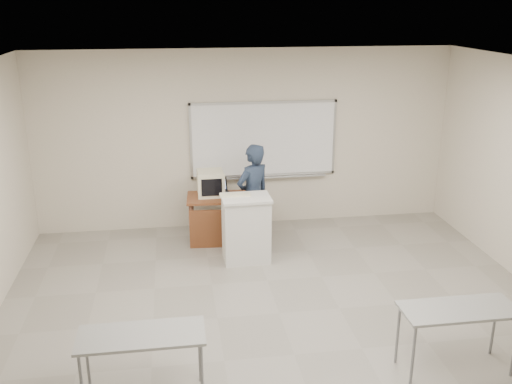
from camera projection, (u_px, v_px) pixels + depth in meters
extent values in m
cube|color=gray|center=(294.00, 355.00, 6.29)|extent=(7.00, 8.00, 0.01)
cube|color=white|center=(264.00, 139.00, 9.58)|extent=(2.40, 0.03, 1.20)
cube|color=#B7BABC|center=(264.00, 103.00, 9.38)|extent=(2.48, 0.04, 0.04)
cube|color=#B7BABC|center=(264.00, 175.00, 9.77)|extent=(2.48, 0.04, 0.04)
cube|color=#B7BABC|center=(191.00, 142.00, 9.40)|extent=(0.04, 0.04, 1.28)
cube|color=#B7BABC|center=(334.00, 137.00, 9.75)|extent=(0.04, 0.04, 1.28)
cube|color=#B7BABC|center=(264.00, 178.00, 9.74)|extent=(2.16, 0.07, 0.02)
cube|color=gray|center=(141.00, 335.00, 5.37)|extent=(1.20, 0.50, 0.03)
cylinder|color=slate|center=(202.00, 376.00, 5.38)|extent=(0.03, 0.03, 0.70)
cylinder|color=slate|center=(87.00, 361.00, 5.60)|extent=(0.03, 0.03, 0.70)
cylinder|color=slate|center=(200.00, 351.00, 5.75)|extent=(0.03, 0.03, 0.70)
cube|color=gray|center=(459.00, 309.00, 5.82)|extent=(1.20, 0.50, 0.03)
cylinder|color=slate|center=(413.00, 356.00, 5.67)|extent=(0.03, 0.03, 0.70)
cylinder|color=slate|center=(398.00, 334.00, 6.05)|extent=(0.03, 0.03, 0.70)
cylinder|color=slate|center=(494.00, 326.00, 6.20)|extent=(0.03, 0.03, 0.70)
cube|color=brown|center=(227.00, 197.00, 9.10)|extent=(1.27, 0.63, 0.04)
cube|color=brown|center=(229.00, 228.00, 8.95)|extent=(1.21, 0.03, 0.63)
cylinder|color=#513022|center=(192.00, 227.00, 8.89)|extent=(0.06, 0.06, 0.71)
cylinder|color=#513022|center=(265.00, 223.00, 9.05)|extent=(0.06, 0.06, 0.71)
cylinder|color=#513022|center=(191.00, 215.00, 9.38)|extent=(0.06, 0.06, 0.71)
cylinder|color=#513022|center=(260.00, 212.00, 9.54)|extent=(0.06, 0.06, 0.71)
cube|color=silver|center=(246.00, 230.00, 8.45)|extent=(0.67, 0.48, 0.96)
cube|color=silver|center=(246.00, 198.00, 8.29)|extent=(0.71, 0.52, 0.04)
cube|color=beige|center=(210.00, 183.00, 9.13)|extent=(0.40, 0.43, 0.38)
cube|color=beige|center=(211.00, 187.00, 8.92)|extent=(0.43, 0.04, 0.40)
cube|color=black|center=(212.00, 188.00, 8.89)|extent=(0.32, 0.01, 0.28)
cube|color=black|center=(220.00, 194.00, 9.17)|extent=(0.32, 0.23, 0.02)
cube|color=black|center=(220.00, 193.00, 9.15)|extent=(0.26, 0.14, 0.01)
cube|color=black|center=(219.00, 184.00, 9.27)|extent=(0.32, 0.07, 0.22)
cube|color=#7788BE|center=(219.00, 184.00, 9.26)|extent=(0.27, 0.05, 0.17)
ellipsoid|color=#97989D|center=(263.00, 197.00, 8.97)|extent=(0.10, 0.07, 0.04)
cube|color=beige|center=(235.00, 195.00, 8.34)|extent=(0.45, 0.15, 0.03)
imported|color=black|center=(253.00, 196.00, 8.83)|extent=(0.73, 0.66, 1.66)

